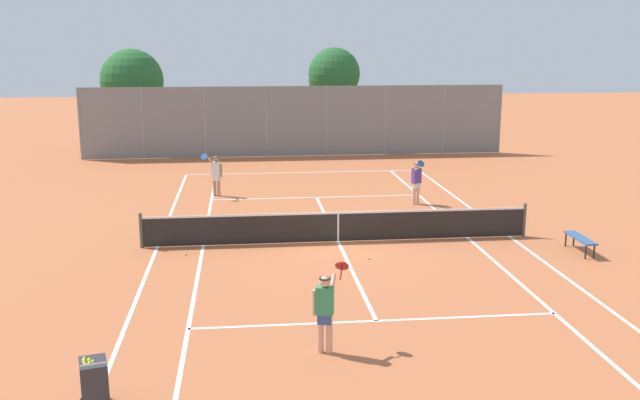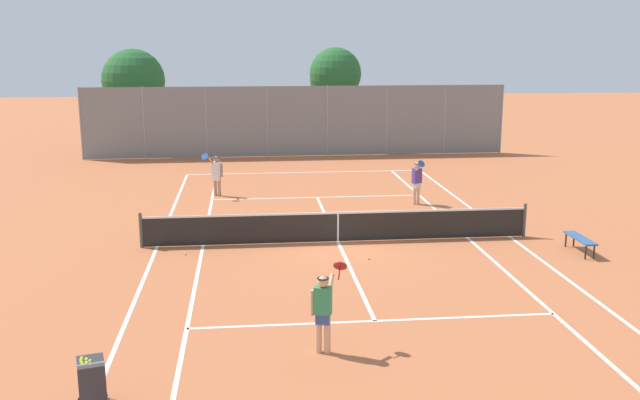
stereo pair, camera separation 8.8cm
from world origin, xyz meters
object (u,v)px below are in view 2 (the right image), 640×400
at_px(tennis_net, 338,226).
at_px(player_far_right, 417,180).
at_px(loose_tennis_ball_0, 369,258).
at_px(courtside_bench, 580,239).
at_px(ball_cart, 91,378).
at_px(tree_behind_right, 333,75).
at_px(player_near_side, 323,309).
at_px(player_far_left, 217,173).
at_px(tree_behind_left, 136,83).
at_px(loose_tennis_ball_1, 185,254).

relative_size(tennis_net, player_far_right, 6.76).
relative_size(loose_tennis_ball_0, courtside_bench, 0.04).
distance_m(ball_cart, tree_behind_right, 30.92).
height_order(player_near_side, player_far_left, same).
xyz_separation_m(tree_behind_left, tree_behind_right, (11.16, -0.11, 0.35)).
bearing_deg(player_near_side, ball_cart, -156.82).
bearing_deg(player_far_right, loose_tennis_ball_1, -145.17).
height_order(player_far_left, loose_tennis_ball_1, player_far_left).
distance_m(tennis_net, player_near_side, 8.01).
bearing_deg(player_near_side, loose_tennis_ball_0, 71.87).
height_order(ball_cart, tree_behind_right, tree_behind_right).
bearing_deg(ball_cart, tree_behind_right, 75.33).
xyz_separation_m(loose_tennis_ball_0, tree_behind_right, (1.70, 21.97, 4.08)).
xyz_separation_m(player_far_right, tree_behind_right, (-1.30, 15.24, 3.19)).
relative_size(loose_tennis_ball_1, tree_behind_right, 0.01).
bearing_deg(player_far_left, courtside_bench, -39.71).
bearing_deg(tree_behind_left, ball_cart, -83.53).
xyz_separation_m(player_near_side, courtside_bench, (8.22, 6.01, -0.52)).
height_order(tennis_net, tree_behind_left, tree_behind_left).
bearing_deg(player_far_right, player_near_side, -111.31).
xyz_separation_m(ball_cart, loose_tennis_ball_0, (6.08, 7.74, -0.50)).
height_order(tennis_net, player_near_side, player_near_side).
distance_m(ball_cart, player_far_left, 16.85).
bearing_deg(tree_behind_right, tree_behind_left, 179.45).
bearing_deg(loose_tennis_ball_0, loose_tennis_ball_1, 169.10).
distance_m(player_far_left, player_far_right, 7.93).
distance_m(tennis_net, courtside_bench, 7.15).
bearing_deg(tree_behind_right, loose_tennis_ball_1, -108.27).
height_order(tree_behind_left, tree_behind_right, tree_behind_right).
xyz_separation_m(tennis_net, player_far_right, (3.63, 4.82, 0.42)).
relative_size(loose_tennis_ball_1, courtside_bench, 0.04).
xyz_separation_m(tennis_net, loose_tennis_ball_1, (-4.59, -0.90, -0.48)).
xyz_separation_m(tennis_net, courtside_bench, (6.90, -1.88, -0.10)).
distance_m(ball_cart, player_near_side, 4.50).
height_order(loose_tennis_ball_0, loose_tennis_ball_1, same).
bearing_deg(player_near_side, player_far_left, 99.92).
xyz_separation_m(player_far_right, courtside_bench, (3.27, -6.70, -0.52)).
bearing_deg(ball_cart, courtside_bench, 32.19).
height_order(player_far_left, loose_tennis_ball_0, player_far_left).
xyz_separation_m(tennis_net, tree_behind_right, (2.33, 20.06, 3.60)).
bearing_deg(tree_behind_left, player_far_left, -69.49).
xyz_separation_m(courtside_bench, tree_behind_right, (-4.57, 21.94, 3.70)).
distance_m(player_near_side, player_far_left, 15.25).
relative_size(player_near_side, tree_behind_left, 0.31).
distance_m(loose_tennis_ball_1, tree_behind_left, 21.81).
bearing_deg(tree_behind_left, tennis_net, -66.36).
bearing_deg(loose_tennis_ball_1, player_far_left, 85.46).
bearing_deg(tennis_net, ball_cart, -119.43).
relative_size(player_far_left, tree_behind_left, 0.31).
distance_m(loose_tennis_ball_0, courtside_bench, 6.28).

